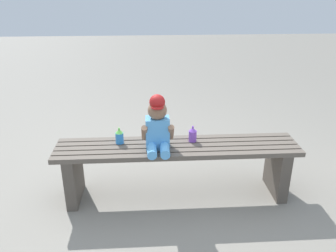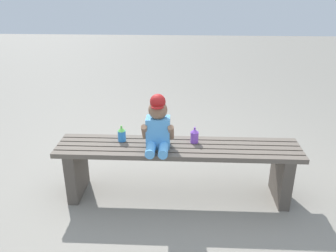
{
  "view_description": "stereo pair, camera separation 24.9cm",
  "coord_description": "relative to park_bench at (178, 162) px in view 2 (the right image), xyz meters",
  "views": [
    {
      "loc": [
        -0.21,
        -2.33,
        1.6
      ],
      "look_at": [
        -0.07,
        -0.05,
        0.61
      ],
      "focal_mm": 37.61,
      "sensor_mm": 36.0,
      "label": 1
    },
    {
      "loc": [
        0.03,
        -2.34,
        1.6
      ],
      "look_at": [
        -0.07,
        -0.05,
        0.61
      ],
      "focal_mm": 37.61,
      "sensor_mm": 36.0,
      "label": 2
    }
  ],
  "objects": [
    {
      "name": "ground_plane",
      "position": [
        0.0,
        0.0,
        -0.3
      ],
      "size": [
        16.0,
        16.0,
        0.0
      ],
      "primitive_type": "plane",
      "color": "gray"
    },
    {
      "name": "park_bench",
      "position": [
        0.0,
        0.0,
        0.0
      ],
      "size": [
        1.81,
        0.35,
        0.43
      ],
      "color": "#60564C",
      "rests_on": "ground_plane"
    },
    {
      "name": "child_figure",
      "position": [
        -0.15,
        -0.04,
        0.31
      ],
      "size": [
        0.23,
        0.27,
        0.4
      ],
      "color": "#59A5E5",
      "rests_on": "park_bench"
    },
    {
      "name": "sippy_cup_left",
      "position": [
        -0.43,
        0.07,
        0.19
      ],
      "size": [
        0.06,
        0.06,
        0.12
      ],
      "color": "#338CE5",
      "rests_on": "park_bench"
    },
    {
      "name": "sippy_cup_right",
      "position": [
        0.12,
        0.07,
        0.19
      ],
      "size": [
        0.06,
        0.06,
        0.12
      ],
      "color": "#8C4CCC",
      "rests_on": "park_bench"
    }
  ]
}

